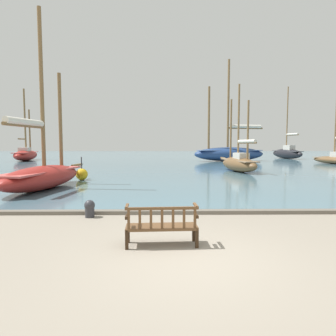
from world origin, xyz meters
name	(u,v)px	position (x,y,z in m)	size (l,w,h in m)	color
ground_plane	(189,259)	(0.00, 0.00, 0.00)	(160.00, 160.00, 0.00)	gray
harbor_water	(167,157)	(0.00, 44.00, 0.04)	(100.00, 80.00, 0.08)	slate
quay_edge_kerb	(179,212)	(0.00, 3.85, 0.06)	(40.00, 0.30, 0.12)	#675F54
park_bench	(162,225)	(-0.55, 0.79, 0.47)	(1.62, 0.60, 0.92)	#322113
sailboat_far_port	(43,174)	(-6.41, 8.82, 0.82)	(2.82, 7.77, 8.66)	maroon
sailboat_nearest_port	(287,153)	(17.72, 38.14, 0.97)	(2.69, 7.58, 10.50)	black
sailboat_mid_port	(26,154)	(-18.54, 33.59, 0.92)	(3.43, 7.97, 9.29)	maroon
sailboat_distant_harbor	(336,158)	(18.18, 26.36, 0.70)	(3.40, 6.05, 8.02)	brown
sailboat_outer_port	(239,162)	(5.44, 17.75, 0.82)	(2.36, 6.99, 6.85)	brown
sailboat_outer_starboard	(229,152)	(7.82, 32.02, 1.20)	(9.50, 4.26, 12.60)	navy
mooring_bollard	(90,208)	(-2.81, 3.44, 0.29)	(0.33, 0.33, 0.54)	#2D2D33
channel_buoy	(82,174)	(-5.46, 12.28, 0.44)	(0.71, 0.71, 1.41)	gold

